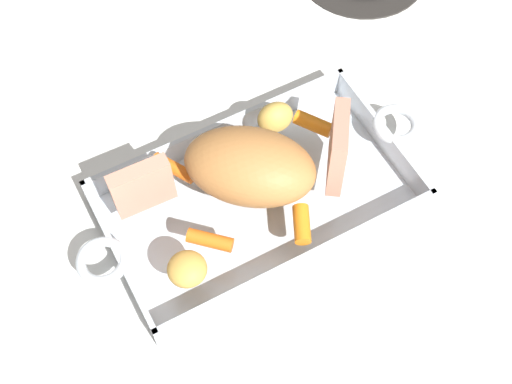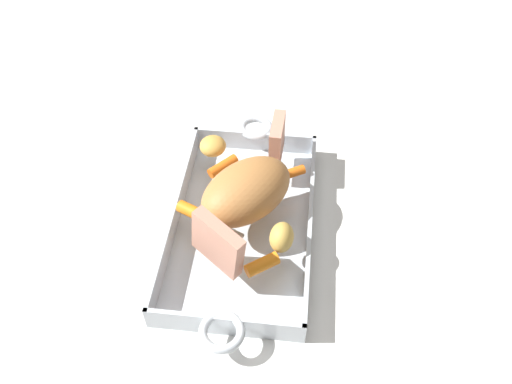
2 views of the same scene
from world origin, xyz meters
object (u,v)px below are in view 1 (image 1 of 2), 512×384
Objects in this scene: roasting_dish at (257,199)px; baby_carrot_long at (313,124)px; potato_halved at (187,269)px; baby_carrot_southeast at (302,224)px; baby_carrot_center_left at (210,240)px; potato_near_roast at (275,117)px; pork_roast at (250,166)px; roast_slice_thin at (142,187)px; baby_carrot_northwest at (174,168)px; roast_slice_thick at (338,147)px.

roasting_dish is 9.57× the size of baby_carrot_long.
baby_carrot_southeast is at bearing 176.07° from potato_halved.
potato_near_roast is (-0.15, -0.11, 0.01)m from baby_carrot_center_left.
potato_near_roast is (-0.07, -0.06, -0.02)m from pork_roast.
potato_near_roast reaches higher than baby_carrot_long.
potato_near_roast is (-0.04, -0.14, 0.01)m from baby_carrot_southeast.
roasting_dish is at bearing 161.22° from roast_slice_thin.
roast_slice_thin is (0.12, -0.04, -0.00)m from pork_roast.
roasting_dish is at bearing -76.69° from baby_carrot_southeast.
baby_carrot_center_left reaches higher than roasting_dish.
roast_slice_thin is at bearing -63.40° from baby_carrot_center_left.
pork_roast reaches higher than baby_carrot_northwest.
roasting_dish is 0.15m from roast_slice_thin.
roast_slice_thick reaches higher than roast_slice_thin.
pork_roast reaches higher than baby_carrot_center_left.
roast_slice_thick is 0.23m from potato_halved.
baby_carrot_southeast is at bearing 53.94° from baby_carrot_long.
roast_slice_thin is 1.29× the size of baby_carrot_northwest.
baby_carrot_southeast is (0.08, 0.06, -0.03)m from roast_slice_thick.
baby_carrot_center_left is (0.18, 0.02, -0.03)m from roast_slice_thick.
roast_slice_thin is at bearing -16.63° from pork_roast.
baby_carrot_center_left is (0.01, 0.11, 0.00)m from baby_carrot_northwest.
pork_roast is at bearing -147.94° from baby_carrot_center_left.
potato_near_roast reaches higher than potato_halved.
baby_carrot_northwest is at bearing -92.85° from baby_carrot_center_left.
roasting_dish is 0.09m from baby_carrot_southeast.
baby_carrot_southeast is at bearing 72.89° from potato_near_roast.
baby_carrot_northwest is at bearing -7.70° from baby_carrot_long.
potato_halved is at bearing 27.61° from roasting_dish.
roast_slice_thick is at bearing 84.61° from baby_carrot_long.
baby_carrot_long is at bearing -126.06° from baby_carrot_southeast.
baby_carrot_northwest is at bearing -154.00° from roast_slice_thin.
baby_carrot_southeast is at bearing 140.87° from roast_slice_thin.
potato_halved reaches higher than baby_carrot_northwest.
potato_near_roast is at bearing -132.67° from roasting_dish.
baby_carrot_southeast is at bearing 124.42° from baby_carrot_northwest.
roast_slice_thin is 1.56× the size of potato_near_roast.
potato_near_roast reaches higher than baby_carrot_center_left.
baby_carrot_southeast is 0.11m from baby_carrot_center_left.
roasting_dish is 0.11m from potato_near_roast.
roast_slice_thick is 0.10m from baby_carrot_southeast.
potato_near_roast is (-0.06, -0.07, 0.05)m from roasting_dish.
pork_roast is at bearing -48.68° from roasting_dish.
baby_carrot_center_left is at bearing 32.06° from pork_roast.
pork_roast is 0.14m from potato_halved.
pork_roast is 3.44× the size of baby_carrot_southeast.
baby_carrot_long and baby_carrot_southeast have the same top height.
baby_carrot_center_left is 1.16× the size of potato_near_roast.
potato_halved is at bearing 91.72° from roast_slice_thin.
roasting_dish is 10.10× the size of potato_near_roast.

